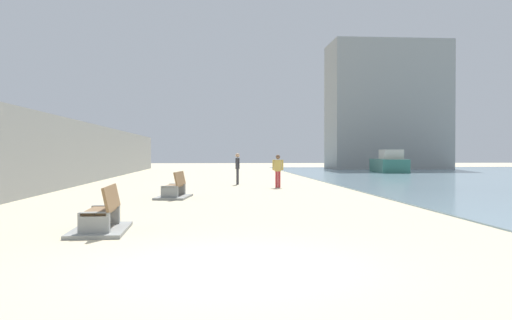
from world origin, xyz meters
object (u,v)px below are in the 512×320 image
object	(u,v)px
bench_far	(174,192)
person_walking	(238,166)
bench_near	(102,221)
person_standing	(278,169)
boat_far_left	(389,164)

from	to	relation	value
bench_far	person_walking	world-z (taller)	person_walking
bench_far	person_walking	size ratio (longest dim) A/B	1.34
bench_near	person_standing	size ratio (longest dim) A/B	1.35
bench_far	person_standing	xyz separation A→B (m)	(4.52, 5.47, 0.68)
person_walking	boat_far_left	distance (m)	20.77
bench_near	bench_far	distance (m)	8.35
bench_far	boat_far_left	size ratio (longest dim) A/B	0.37
boat_far_left	person_walking	bearing A→B (deg)	-130.67
person_walking	person_standing	size ratio (longest dim) A/B	1.04
bench_near	person_walking	size ratio (longest dim) A/B	1.29
person_standing	boat_far_left	world-z (taller)	boat_far_left
person_walking	boat_far_left	bearing A→B (deg)	49.33
bench_near	bench_far	bearing A→B (deg)	83.84
person_walking	bench_far	bearing A→B (deg)	-108.47
bench_near	person_walking	distance (m)	16.77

